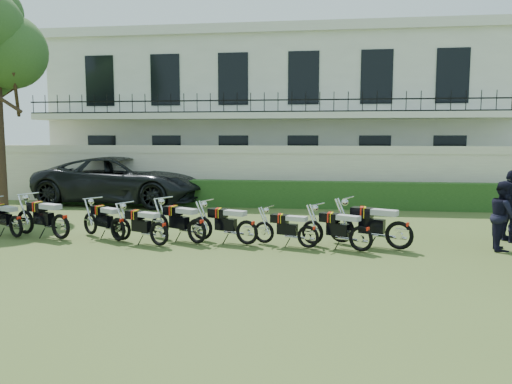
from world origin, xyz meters
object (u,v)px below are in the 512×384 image
at_px(motorcycle_9, 400,228).
at_px(officer_5, 511,206).
at_px(motorcycle_8, 361,232).
at_px(suv, 123,180).
at_px(officer_4, 504,216).
at_px(motorcycle_5, 197,225).
at_px(motorcycle_7, 308,231).
at_px(motorcycle_6, 247,226).
at_px(motorcycle_1, 16,221).
at_px(motorcycle_2, 60,220).
at_px(motorcycle_4, 159,228).
at_px(motorcycle_3, 118,224).

relative_size(motorcycle_9, officer_5, 1.08).
xyz_separation_m(motorcycle_8, suv, (-8.75, 7.26, 0.45)).
xyz_separation_m(motorcycle_9, officer_4, (2.42, 0.37, 0.29)).
height_order(suv, officer_4, suv).
relative_size(motorcycle_5, motorcycle_7, 1.06).
bearing_deg(officer_5, motorcycle_6, 84.69).
xyz_separation_m(motorcycle_7, motorcycle_9, (2.12, 0.10, 0.10)).
relative_size(motorcycle_6, motorcycle_9, 0.93).
bearing_deg(motorcycle_1, motorcycle_5, -63.30).
distance_m(motorcycle_2, officer_5, 11.52).
distance_m(motorcycle_5, motorcycle_8, 3.98).
bearing_deg(motorcycle_4, motorcycle_9, -63.27).
distance_m(motorcycle_2, motorcycle_3, 1.54).
bearing_deg(motorcycle_6, motorcycle_2, 109.43).
bearing_deg(officer_5, motorcycle_3, 80.84).
xyz_separation_m(motorcycle_3, motorcycle_4, (1.23, -0.41, -0.01)).
distance_m(motorcycle_2, motorcycle_7, 6.37).
relative_size(motorcycle_1, motorcycle_7, 1.01).
distance_m(motorcycle_1, motorcycle_7, 7.66).
height_order(motorcycle_3, officer_5, officer_5).
bearing_deg(officer_4, officer_5, -16.24).
height_order(motorcycle_4, motorcycle_6, motorcycle_6).
distance_m(motorcycle_6, officer_4, 6.07).
relative_size(motorcycle_1, motorcycle_8, 0.99).
relative_size(motorcycle_6, suv, 0.28).
xyz_separation_m(motorcycle_3, motorcycle_5, (2.07, -0.05, 0.02)).
bearing_deg(motorcycle_4, suv, 51.70).
distance_m(motorcycle_5, motorcycle_9, 4.88).
relative_size(motorcycle_1, motorcycle_9, 0.84).
xyz_separation_m(officer_4, officer_5, (0.52, 1.03, 0.10)).
height_order(motorcycle_3, motorcycle_5, motorcycle_5).
bearing_deg(motorcycle_8, motorcycle_6, 111.39).
xyz_separation_m(motorcycle_3, motorcycle_9, (6.95, -0.07, 0.06)).
height_order(motorcycle_6, officer_5, officer_5).
xyz_separation_m(motorcycle_6, suv, (-6.03, 6.89, 0.45)).
bearing_deg(motorcycle_2, motorcycle_7, -69.63).
relative_size(motorcycle_2, motorcycle_3, 1.21).
relative_size(motorcycle_2, motorcycle_7, 1.18).
bearing_deg(motorcycle_2, motorcycle_4, -76.34).
height_order(motorcycle_2, motorcycle_8, motorcycle_2).
bearing_deg(motorcycle_7, motorcycle_1, 108.28).
bearing_deg(motorcycle_9, motorcycle_3, 114.04).
bearing_deg(suv, motorcycle_9, -121.33).
bearing_deg(officer_5, motorcycle_8, 97.09).
relative_size(motorcycle_3, motorcycle_8, 0.96).
height_order(motorcycle_5, officer_5, officer_5).
height_order(motorcycle_5, motorcycle_7, motorcycle_5).
xyz_separation_m(motorcycle_2, motorcycle_8, (7.58, -0.37, -0.05)).
bearing_deg(suv, motorcycle_4, -147.22).
relative_size(motorcycle_4, officer_5, 0.94).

